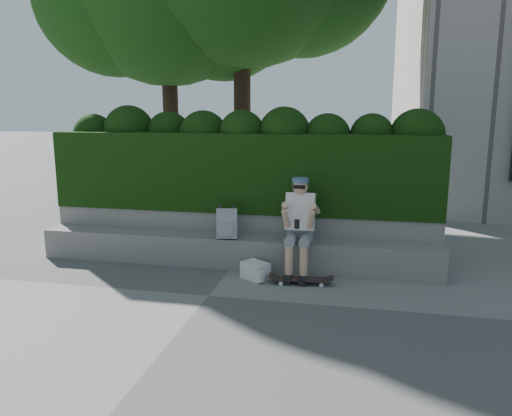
% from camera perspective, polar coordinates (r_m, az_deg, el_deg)
% --- Properties ---
extents(ground, '(80.00, 80.00, 0.00)m').
position_cam_1_polar(ground, '(6.40, -5.46, -9.95)').
color(ground, slate).
rests_on(ground, ground).
extents(bench_ledge, '(6.00, 0.45, 0.45)m').
position_cam_1_polar(bench_ledge, '(7.47, -2.61, -4.97)').
color(bench_ledge, gray).
rests_on(bench_ledge, ground).
extents(planter_wall, '(6.00, 0.50, 0.75)m').
position_cam_1_polar(planter_wall, '(7.87, -1.75, -2.98)').
color(planter_wall, gray).
rests_on(planter_wall, ground).
extents(hedge, '(6.00, 1.00, 1.20)m').
position_cam_1_polar(hedge, '(7.91, -1.40, 4.28)').
color(hedge, black).
rests_on(hedge, planter_wall).
extents(person, '(0.40, 0.76, 1.38)m').
position_cam_1_polar(person, '(6.98, 5.01, -1.69)').
color(person, gray).
rests_on(person, ground).
extents(skateboard, '(0.78, 0.26, 0.08)m').
position_cam_1_polar(skateboard, '(6.78, 5.19, -8.12)').
color(skateboard, black).
rests_on(skateboard, ground).
extents(backpack_plaid, '(0.33, 0.23, 0.44)m').
position_cam_1_polar(backpack_plaid, '(7.28, -3.36, -1.78)').
color(backpack_plaid, '#BABBBF').
rests_on(backpack_plaid, bench_ledge).
extents(backpack_ground, '(0.44, 0.41, 0.23)m').
position_cam_1_polar(backpack_ground, '(6.95, -0.08, -7.16)').
color(backpack_ground, silver).
rests_on(backpack_ground, ground).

